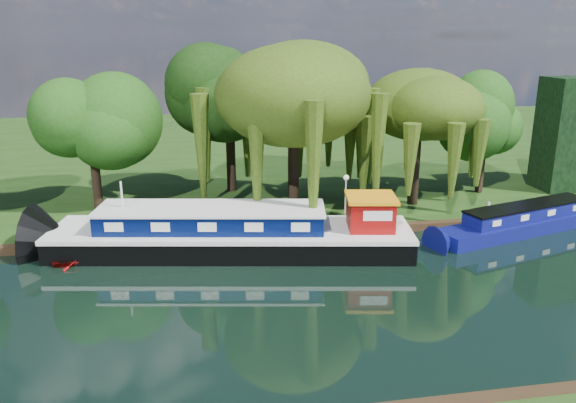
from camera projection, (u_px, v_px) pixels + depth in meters
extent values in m
plane|color=black|center=(396.00, 294.00, 25.33)|extent=(120.00, 120.00, 0.00)
cube|color=#17340E|center=(279.00, 147.00, 57.39)|extent=(120.00, 52.00, 0.45)
cube|color=black|center=(232.00, 243.00, 30.31)|extent=(19.56, 7.45, 1.27)
cube|color=silver|center=(231.00, 230.00, 30.10)|extent=(19.68, 7.55, 0.23)
cube|color=#030E3C|center=(211.00, 219.00, 29.92)|extent=(12.20, 5.03, 1.01)
cube|color=silver|center=(211.00, 208.00, 29.76)|extent=(12.45, 5.28, 0.13)
cube|color=maroon|center=(370.00, 213.00, 29.83)|extent=(2.70, 2.70, 1.59)
cube|color=orange|center=(371.00, 198.00, 29.58)|extent=(3.01, 3.01, 0.17)
cylinder|color=silver|center=(123.00, 205.00, 29.71)|extent=(0.11, 0.11, 2.55)
cube|color=#0D115C|center=(525.00, 226.00, 33.41)|extent=(12.53, 5.55, 0.93)
cube|color=#0D115C|center=(527.00, 212.00, 33.17)|extent=(8.80, 3.99, 0.78)
cube|color=black|center=(528.00, 205.00, 33.04)|extent=(8.93, 4.12, 0.10)
cube|color=silver|center=(497.00, 223.00, 31.08)|extent=(0.61, 0.23, 0.33)
cube|color=silver|center=(525.00, 218.00, 32.00)|extent=(0.61, 0.23, 0.33)
cube|color=silver|center=(552.00, 213.00, 32.93)|extent=(0.61, 0.23, 0.33)
imported|color=maroon|center=(81.00, 262.00, 29.01)|extent=(3.28, 2.75, 0.58)
cylinder|color=black|center=(294.00, 165.00, 35.22)|extent=(0.78, 0.78, 6.00)
ellipsoid|color=#2C420E|center=(294.00, 95.00, 33.99)|extent=(8.38, 8.38, 5.41)
cylinder|color=black|center=(414.00, 169.00, 36.88)|extent=(0.67, 0.67, 4.75)
ellipsoid|color=#2C420E|center=(418.00, 117.00, 35.90)|extent=(6.48, 6.48, 4.19)
cylinder|color=black|center=(95.00, 162.00, 35.12)|extent=(0.60, 0.60, 6.32)
ellipsoid|color=#1C4210|center=(90.00, 121.00, 34.38)|extent=(5.17, 5.17, 5.17)
cylinder|color=black|center=(230.00, 141.00, 39.70)|extent=(0.71, 0.71, 7.20)
ellipsoid|color=black|center=(229.00, 99.00, 38.86)|extent=(5.76, 5.76, 5.76)
cylinder|color=black|center=(482.00, 154.00, 39.45)|extent=(0.52, 0.52, 5.61)
ellipsoid|color=#1C4210|center=(485.00, 121.00, 38.80)|extent=(4.49, 4.49, 4.49)
cylinder|color=silver|center=(346.00, 198.00, 34.89)|extent=(0.10, 0.10, 2.20)
sphere|color=white|center=(346.00, 178.00, 34.53)|extent=(0.36, 0.36, 0.36)
cylinder|color=silver|center=(174.00, 227.00, 31.38)|extent=(0.16, 0.16, 1.00)
cylinder|color=silver|center=(279.00, 221.00, 32.35)|extent=(0.16, 0.16, 1.00)
cylinder|color=silver|center=(395.00, 215.00, 33.49)|extent=(0.16, 0.16, 1.00)
cylinder|color=silver|center=(488.00, 210.00, 34.46)|extent=(0.16, 0.16, 1.00)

